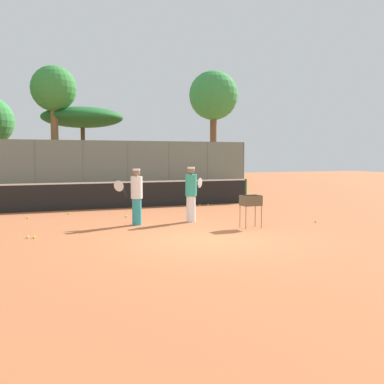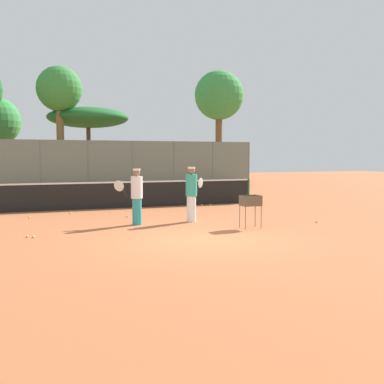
{
  "view_description": "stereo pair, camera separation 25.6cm",
  "coord_description": "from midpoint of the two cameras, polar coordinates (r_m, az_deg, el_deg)",
  "views": [
    {
      "loc": [
        -4.42,
        -10.06,
        2.09
      ],
      "look_at": [
        0.61,
        2.53,
        1.0
      ],
      "focal_mm": 42.0,
      "sensor_mm": 36.0,
      "label": 1
    },
    {
      "loc": [
        -4.18,
        -10.15,
        2.09
      ],
      "look_at": [
        0.61,
        2.53,
        1.0
      ],
      "focal_mm": 42.0,
      "sensor_mm": 36.0,
      "label": 2
    }
  ],
  "objects": [
    {
      "name": "ground_plane",
      "position": [
        11.18,
        2.31,
        -6.19
      ],
      "size": [
        80.0,
        80.0,
        0.0
      ],
      "primitive_type": "plane",
      "color": "#B26038"
    },
    {
      "name": "tennis_net",
      "position": [
        18.32,
        -7.06,
        -0.23
      ],
      "size": [
        10.58,
        0.1,
        1.07
      ],
      "color": "#26592D",
      "rests_on": "ground_plane"
    },
    {
      "name": "back_fence",
      "position": [
        31.16,
        -12.81,
        3.54
      ],
      "size": [
        24.53,
        0.08,
        3.15
      ],
      "color": "slate",
      "rests_on": "ground_plane"
    },
    {
      "name": "tree_1",
      "position": [
        35.48,
        -12.85,
        9.15
      ],
      "size": [
        6.12,
        6.12,
        5.76
      ],
      "color": "brown",
      "rests_on": "ground_plane"
    },
    {
      "name": "tree_3",
      "position": [
        33.68,
        -16.28,
        12.16
      ],
      "size": [
        3.17,
        3.17,
        8.4
      ],
      "color": "brown",
      "rests_on": "ground_plane"
    },
    {
      "name": "tree_4",
      "position": [
        38.4,
        3.64,
        12.0
      ],
      "size": [
        4.09,
        4.09,
        9.19
      ],
      "color": "brown",
      "rests_on": "ground_plane"
    },
    {
      "name": "player_white_outfit",
      "position": [
        14.23,
        0.45,
        -0.18
      ],
      "size": [
        0.79,
        0.62,
        1.74
      ],
      "rotation": [
        0.0,
        0.0,
        0.63
      ],
      "color": "white",
      "rests_on": "ground_plane"
    },
    {
      "name": "player_red_cap",
      "position": [
        13.71,
        -6.53,
        -0.48
      ],
      "size": [
        0.9,
        0.35,
        1.7
      ],
      "rotation": [
        0.0,
        0.0,
        2.98
      ],
      "color": "teal",
      "rests_on": "ground_plane"
    },
    {
      "name": "ball_cart",
      "position": [
        13.13,
        8.04,
        -1.44
      ],
      "size": [
        0.56,
        0.41,
        0.95
      ],
      "color": "brown",
      "rests_on": "ground_plane"
    },
    {
      "name": "tennis_ball_0",
      "position": [
        12.25,
        -19.64,
        -5.34
      ],
      "size": [
        0.07,
        0.07,
        0.07
      ],
      "primitive_type": "sphere",
      "color": "#D1E54C",
      "rests_on": "ground_plane"
    },
    {
      "name": "tennis_ball_1",
      "position": [
        18.95,
        2.76,
        -1.64
      ],
      "size": [
        0.07,
        0.07,
        0.07
      ],
      "primitive_type": "sphere",
      "color": "#D1E54C",
      "rests_on": "ground_plane"
    },
    {
      "name": "tennis_ball_2",
      "position": [
        12.18,
        -18.93,
        -5.38
      ],
      "size": [
        0.07,
        0.07,
        0.07
      ],
      "primitive_type": "sphere",
      "color": "#D1E54C",
      "rests_on": "ground_plane"
    },
    {
      "name": "tennis_ball_3",
      "position": [
        14.68,
        16.03,
        -3.64
      ],
      "size": [
        0.07,
        0.07,
        0.07
      ],
      "primitive_type": "sphere",
      "color": "#D1E54C",
      "rests_on": "ground_plane"
    },
    {
      "name": "tennis_ball_4",
      "position": [
        18.77,
        1.68,
        -1.69
      ],
      "size": [
        0.07,
        0.07,
        0.07
      ],
      "primitive_type": "sphere",
      "color": "#D1E54C",
      "rests_on": "ground_plane"
    },
    {
      "name": "tennis_ball_5",
      "position": [
        16.81,
        -14.77,
        -2.58
      ],
      "size": [
        0.07,
        0.07,
        0.07
      ],
      "primitive_type": "sphere",
      "color": "#D1E54C",
      "rests_on": "ground_plane"
    },
    {
      "name": "tennis_ball_7",
      "position": [
        16.03,
        -19.49,
        -3.04
      ],
      "size": [
        0.07,
        0.07,
        0.07
      ],
      "primitive_type": "sphere",
      "color": "#D1E54C",
      "rests_on": "ground_plane"
    },
    {
      "name": "tennis_ball_8",
      "position": [
        15.52,
        -7.77,
        -3.06
      ],
      "size": [
        0.07,
        0.07,
        0.07
      ],
      "primitive_type": "sphere",
      "color": "#D1E54C",
      "rests_on": "ground_plane"
    },
    {
      "name": "parked_car",
      "position": [
        35.95,
        -3.73,
        2.32
      ],
      "size": [
        4.2,
        1.7,
        1.6
      ],
      "color": "#B2B7BC",
      "rests_on": "ground_plane"
    }
  ]
}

